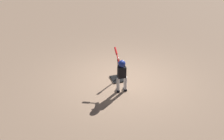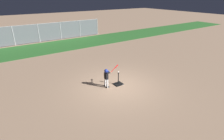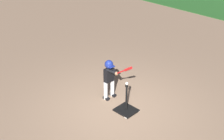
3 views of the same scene
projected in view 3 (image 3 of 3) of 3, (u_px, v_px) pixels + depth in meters
The scene contains 5 objects.
ground_plane at pixel (117, 111), 7.66m from camera, with size 90.00×90.00×0.00m, color #93755B.
home_plate at pixel (127, 111), 7.64m from camera, with size 0.44×0.44×0.02m, color white.
batting_tee at pixel (126, 108), 7.61m from camera, with size 0.50×0.45×0.75m.
batter_child at pixel (110, 75), 7.84m from camera, with size 0.89×0.34×1.20m.
baseball at pixel (127, 84), 7.28m from camera, with size 0.07×0.07×0.07m, color white.
Camera 3 is at (4.29, -4.56, 4.53)m, focal length 50.00 mm.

